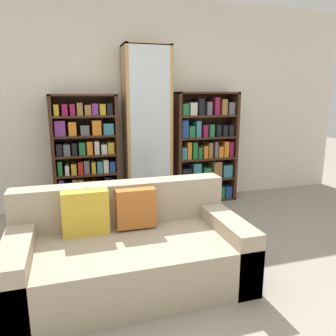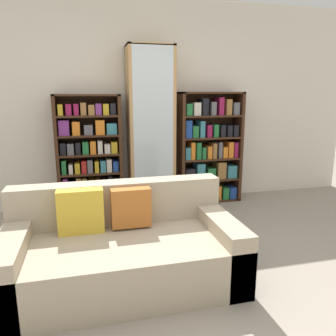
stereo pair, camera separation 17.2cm
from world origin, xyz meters
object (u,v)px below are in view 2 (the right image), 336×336
(couch, at_px, (123,250))
(bookshelf_left, at_px, (90,155))
(bookshelf_right, at_px, (209,150))
(wine_bottle, at_px, (216,208))
(display_cabinet, at_px, (151,130))

(couch, bearing_deg, bookshelf_left, 96.47)
(bookshelf_right, xyz_separation_m, wine_bottle, (-0.18, -0.74, -0.58))
(couch, bearing_deg, bookshelf_right, 51.79)
(couch, relative_size, bookshelf_left, 1.21)
(couch, height_order, display_cabinet, display_cabinet)
(couch, height_order, wine_bottle, couch)
(couch, xyz_separation_m, bookshelf_right, (1.42, 1.80, 0.46))
(bookshelf_right, height_order, wine_bottle, bookshelf_right)
(bookshelf_right, bearing_deg, bookshelf_left, 180.00)
(display_cabinet, height_order, bookshelf_right, display_cabinet)
(couch, relative_size, bookshelf_right, 1.18)
(display_cabinet, bearing_deg, wine_bottle, -48.33)
(wine_bottle, bearing_deg, display_cabinet, 131.67)
(couch, relative_size, display_cabinet, 0.86)
(bookshelf_right, bearing_deg, display_cabinet, -178.87)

